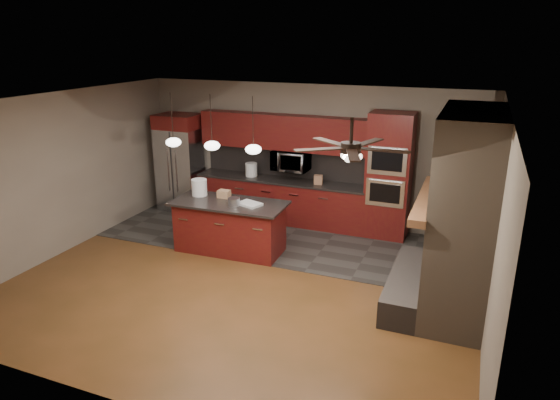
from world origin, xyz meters
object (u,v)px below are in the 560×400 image
at_px(microwave, 291,161).
at_px(paint_tray, 250,204).
at_px(white_bucket, 199,187).
at_px(paint_can, 234,202).
at_px(cardboard_box, 224,194).
at_px(refrigerator, 181,163).
at_px(oven_tower, 389,176).
at_px(kitchen_island, 230,226).
at_px(counter_box, 318,180).
at_px(counter_bucket, 251,170).

height_order(microwave, paint_tray, microwave).
relative_size(white_bucket, paint_can, 1.46).
xyz_separation_m(white_bucket, cardboard_box, (0.48, 0.04, -0.08)).
height_order(refrigerator, white_bucket, refrigerator).
relative_size(oven_tower, refrigerator, 1.13).
relative_size(microwave, kitchen_island, 0.36).
height_order(white_bucket, paint_tray, white_bucket).
distance_m(kitchen_island, counter_box, 2.09).
relative_size(refrigerator, counter_bucket, 7.54).
bearing_deg(paint_can, microwave, 80.95).
bearing_deg(counter_bucket, counter_box, -1.94).
height_order(oven_tower, microwave, oven_tower).
bearing_deg(counter_box, microwave, 157.62).
distance_m(refrigerator, paint_can, 2.86).
height_order(cardboard_box, counter_box, counter_box).
distance_m(paint_can, counter_box, 2.06).
height_order(microwave, counter_box, microwave).
bearing_deg(white_bucket, counter_bucket, 79.61).
bearing_deg(counter_bucket, paint_can, -73.73).
relative_size(microwave, paint_tray, 1.85).
bearing_deg(cardboard_box, kitchen_island, -45.17).
relative_size(microwave, cardboard_box, 3.43).
distance_m(oven_tower, kitchen_island, 3.10).
xyz_separation_m(microwave, paint_tray, (-0.07, -1.82, -0.36)).
xyz_separation_m(white_bucket, paint_tray, (1.08, -0.16, -0.13)).
distance_m(microwave, counter_bucket, 0.90).
relative_size(refrigerator, counter_box, 11.59).
bearing_deg(counter_box, white_bucket, -151.84).
xyz_separation_m(paint_tray, counter_box, (0.69, 1.72, 0.05)).
distance_m(kitchen_island, white_bucket, 0.92).
bearing_deg(refrigerator, white_bucket, -48.14).
bearing_deg(counter_box, cardboard_box, -143.67).
height_order(oven_tower, cardboard_box, oven_tower).
xyz_separation_m(kitchen_island, paint_can, (0.17, -0.13, 0.52)).
xyz_separation_m(kitchen_island, counter_bucket, (-0.38, 1.76, 0.57)).
height_order(oven_tower, counter_box, oven_tower).
xyz_separation_m(microwave, kitchen_island, (-0.48, -1.81, -0.83)).
height_order(kitchen_island, counter_box, counter_box).
relative_size(paint_can, counter_box, 1.13).
xyz_separation_m(refrigerator, paint_tray, (2.45, -1.69, -0.11)).
relative_size(oven_tower, white_bucket, 7.93).
distance_m(refrigerator, kitchen_island, 2.71).
distance_m(kitchen_island, counter_bucket, 1.89).
height_order(white_bucket, cardboard_box, white_bucket).
bearing_deg(white_bucket, paint_can, -18.81).
relative_size(refrigerator, paint_tray, 5.32).
relative_size(oven_tower, cardboard_box, 11.15).
bearing_deg(cardboard_box, paint_can, -42.26).
xyz_separation_m(oven_tower, white_bucket, (-3.13, -1.60, -0.12)).
xyz_separation_m(oven_tower, kitchen_island, (-2.45, -1.75, -0.73)).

